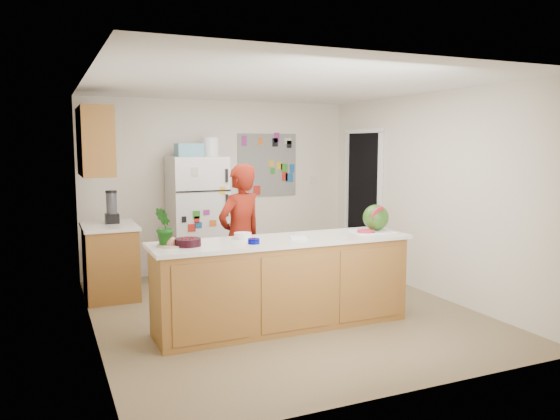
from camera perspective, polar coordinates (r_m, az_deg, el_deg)
name	(u,v)px	position (r m, az deg, el deg)	size (l,w,h in m)	color
floor	(281,311)	(6.27, 0.12, -10.56)	(4.00, 4.50, 0.02)	brown
wall_back	(220,186)	(8.12, -6.30, 2.49)	(4.00, 0.02, 2.50)	beige
wall_left	(89,209)	(5.52, -19.35, 0.06)	(0.02, 4.50, 2.50)	beige
wall_right	(428,194)	(7.06, 15.25, 1.62)	(0.02, 4.50, 2.50)	beige
ceiling	(281,84)	(6.01, 0.12, 13.02)	(4.00, 4.50, 0.02)	white
doorway	(364,201)	(8.24, 8.75, 0.91)	(0.03, 0.85, 2.04)	black
peninsula_base	(283,285)	(5.62, 0.30, -7.83)	(2.60, 0.62, 0.88)	brown
peninsula_top	(283,241)	(5.52, 0.30, -3.21)	(2.68, 0.70, 0.04)	silver
side_counter_base	(110,263)	(7.01, -17.30, -5.27)	(0.60, 0.80, 0.86)	brown
side_counter_top	(109,226)	(6.93, -17.44, -1.63)	(0.64, 0.84, 0.04)	silver
upper_cabinets	(95,141)	(6.80, -18.80, 6.79)	(0.35, 1.00, 0.80)	brown
refrigerator	(197,218)	(7.68, -8.63, -0.81)	(0.75, 0.70, 1.70)	silver
fridge_top_bin	(189,150)	(7.58, -9.49, 6.21)	(0.35, 0.28, 0.18)	#5999B2
photo_collage	(267,165)	(8.34, -1.34, 4.71)	(0.95, 0.01, 0.95)	slate
person	(240,237)	(6.17, -4.17, -2.85)	(0.60, 0.40, 1.65)	#66140A
blender_appliance	(112,208)	(7.00, -17.18, 0.20)	(0.13, 0.13, 0.38)	black
cutting_board	(372,231)	(6.03, 9.58, -2.21)	(0.43, 0.33, 0.01)	white
watermelon	(376,217)	(6.05, 9.98, -0.77)	(0.28, 0.28, 0.28)	#28510E
watermelon_slice	(366,231)	(5.92, 8.97, -2.19)	(0.18, 0.18, 0.02)	red
cherry_bowl	(188,242)	(5.20, -9.59, -3.34)	(0.24, 0.24, 0.07)	black
white_bowl	(243,236)	(5.53, -3.91, -2.69)	(0.17, 0.17, 0.06)	silver
cobalt_bowl	(254,241)	(5.24, -2.76, -3.27)	(0.12, 0.12, 0.05)	#000369
plate	(171,245)	(5.22, -11.34, -3.63)	(0.26, 0.26, 0.02)	#BEAF93
paper_towel	(299,238)	(5.53, 1.96, -2.90)	(0.17, 0.15, 0.02)	white
keys	(390,232)	(5.99, 11.39, -2.30)	(0.08, 0.04, 0.01)	gray
potted_plant	(165,227)	(5.18, -11.92, -1.74)	(0.20, 0.16, 0.37)	#134418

